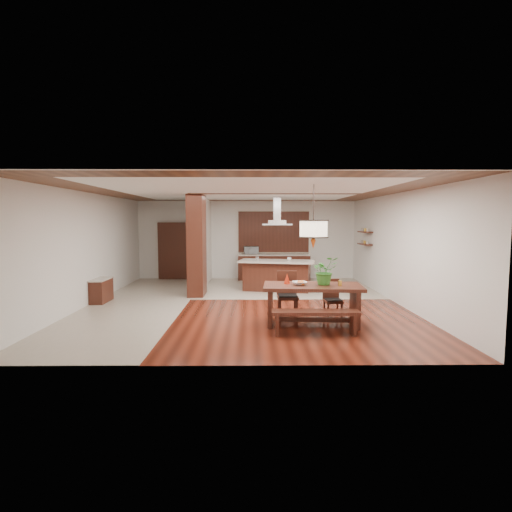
{
  "coord_description": "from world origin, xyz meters",
  "views": [
    {
      "loc": [
        0.19,
        -10.31,
        2.17
      ],
      "look_at": [
        0.3,
        0.0,
        1.25
      ],
      "focal_mm": 28.0,
      "sensor_mm": 36.0,
      "label": 1
    }
  ],
  "objects_px": {
    "dining_chair_right": "(333,299)",
    "island_cup": "(289,259)",
    "dining_bench": "(315,323)",
    "microwave": "(251,250)",
    "dining_chair_left": "(288,295)",
    "dining_table": "(313,296)",
    "fruit_bowl": "(300,283)",
    "kitchen_island": "(277,275)",
    "pendant_lantern": "(314,217)",
    "foliage_plant": "(325,271)",
    "range_hood": "(277,211)",
    "hallway_console": "(101,291)"
  },
  "relations": [
    {
      "from": "dining_chair_right",
      "to": "island_cup",
      "type": "bearing_deg",
      "value": 95.37
    },
    {
      "from": "dining_bench",
      "to": "microwave",
      "type": "distance_m",
      "value": 7.21
    },
    {
      "from": "dining_bench",
      "to": "dining_chair_left",
      "type": "relative_size",
      "value": 1.61
    },
    {
      "from": "dining_chair_left",
      "to": "microwave",
      "type": "xyz_separation_m",
      "value": [
        -0.83,
        5.68,
        0.58
      ]
    },
    {
      "from": "dining_bench",
      "to": "dining_chair_left",
      "type": "height_order",
      "value": "dining_chair_left"
    },
    {
      "from": "microwave",
      "to": "dining_table",
      "type": "bearing_deg",
      "value": -87.45
    },
    {
      "from": "fruit_bowl",
      "to": "microwave",
      "type": "xyz_separation_m",
      "value": [
        -1.01,
        6.33,
        0.21
      ]
    },
    {
      "from": "fruit_bowl",
      "to": "kitchen_island",
      "type": "xyz_separation_m",
      "value": [
        -0.22,
        4.06,
        -0.39
      ]
    },
    {
      "from": "dining_chair_right",
      "to": "island_cup",
      "type": "height_order",
      "value": "island_cup"
    },
    {
      "from": "dining_chair_right",
      "to": "fruit_bowl",
      "type": "relative_size",
      "value": 2.89
    },
    {
      "from": "pendant_lantern",
      "to": "foliage_plant",
      "type": "distance_m",
      "value": 1.14
    },
    {
      "from": "pendant_lantern",
      "to": "range_hood",
      "type": "distance_m",
      "value": 4.09
    },
    {
      "from": "foliage_plant",
      "to": "dining_table",
      "type": "bearing_deg",
      "value": -174.51
    },
    {
      "from": "dining_table",
      "to": "kitchen_island",
      "type": "height_order",
      "value": "kitchen_island"
    },
    {
      "from": "pendant_lantern",
      "to": "foliage_plant",
      "type": "height_order",
      "value": "pendant_lantern"
    },
    {
      "from": "dining_chair_right",
      "to": "pendant_lantern",
      "type": "bearing_deg",
      "value": -139.11
    },
    {
      "from": "kitchen_island",
      "to": "island_cup",
      "type": "distance_m",
      "value": 0.64
    },
    {
      "from": "range_hood",
      "to": "dining_bench",
      "type": "bearing_deg",
      "value": -84.78
    },
    {
      "from": "hallway_console",
      "to": "kitchen_island",
      "type": "distance_m",
      "value": 5.06
    },
    {
      "from": "dining_bench",
      "to": "kitchen_island",
      "type": "height_order",
      "value": "kitchen_island"
    },
    {
      "from": "fruit_bowl",
      "to": "dining_bench",
      "type": "bearing_deg",
      "value": -73.39
    },
    {
      "from": "dining_table",
      "to": "dining_bench",
      "type": "distance_m",
      "value": 0.82
    },
    {
      "from": "pendant_lantern",
      "to": "microwave",
      "type": "xyz_separation_m",
      "value": [
        -1.28,
        6.33,
        -1.16
      ]
    },
    {
      "from": "foliage_plant",
      "to": "dining_chair_left",
      "type": "bearing_deg",
      "value": 138.39
    },
    {
      "from": "range_hood",
      "to": "microwave",
      "type": "relative_size",
      "value": 1.8
    },
    {
      "from": "fruit_bowl",
      "to": "dining_table",
      "type": "bearing_deg",
      "value": 0.61
    },
    {
      "from": "fruit_bowl",
      "to": "island_cup",
      "type": "relative_size",
      "value": 2.39
    },
    {
      "from": "dining_bench",
      "to": "dining_chair_left",
      "type": "bearing_deg",
      "value": 106.34
    },
    {
      "from": "kitchen_island",
      "to": "island_cup",
      "type": "xyz_separation_m",
      "value": [
        0.38,
        -0.08,
        0.51
      ]
    },
    {
      "from": "dining_bench",
      "to": "microwave",
      "type": "bearing_deg",
      "value": 99.89
    },
    {
      "from": "foliage_plant",
      "to": "island_cup",
      "type": "height_order",
      "value": "foliage_plant"
    },
    {
      "from": "dining_table",
      "to": "microwave",
      "type": "bearing_deg",
      "value": 101.47
    },
    {
      "from": "dining_chair_left",
      "to": "dining_chair_right",
      "type": "bearing_deg",
      "value": -5.14
    },
    {
      "from": "dining_bench",
      "to": "fruit_bowl",
      "type": "relative_size",
      "value": 5.58
    },
    {
      "from": "dining_table",
      "to": "dining_chair_right",
      "type": "bearing_deg",
      "value": 46.5
    },
    {
      "from": "dining_table",
      "to": "dining_bench",
      "type": "height_order",
      "value": "dining_table"
    },
    {
      "from": "dining_bench",
      "to": "range_hood",
      "type": "bearing_deg",
      "value": 95.22
    },
    {
      "from": "dining_table",
      "to": "kitchen_island",
      "type": "relative_size",
      "value": 0.85
    },
    {
      "from": "pendant_lantern",
      "to": "island_cup",
      "type": "height_order",
      "value": "pendant_lantern"
    },
    {
      "from": "hallway_console",
      "to": "range_hood",
      "type": "distance_m",
      "value": 5.5
    },
    {
      "from": "foliage_plant",
      "to": "fruit_bowl",
      "type": "relative_size",
      "value": 1.97
    },
    {
      "from": "hallway_console",
      "to": "microwave",
      "type": "xyz_separation_m",
      "value": [
        3.98,
        3.96,
        0.77
      ]
    },
    {
      "from": "dining_table",
      "to": "dining_chair_left",
      "type": "height_order",
      "value": "dining_chair_left"
    },
    {
      "from": "dining_chair_right",
      "to": "island_cup",
      "type": "relative_size",
      "value": 6.9
    },
    {
      "from": "hallway_console",
      "to": "range_hood",
      "type": "xyz_separation_m",
      "value": [
        4.77,
        1.7,
        2.15
      ]
    },
    {
      "from": "kitchen_island",
      "to": "microwave",
      "type": "height_order",
      "value": "microwave"
    },
    {
      "from": "hallway_console",
      "to": "dining_table",
      "type": "xyz_separation_m",
      "value": [
        5.26,
        -2.36,
        0.3
      ]
    },
    {
      "from": "range_hood",
      "to": "island_cup",
      "type": "xyz_separation_m",
      "value": [
        0.38,
        -0.08,
        -1.47
      ]
    },
    {
      "from": "dining_bench",
      "to": "dining_chair_right",
      "type": "xyz_separation_m",
      "value": [
        0.6,
        1.3,
        0.2
      ]
    },
    {
      "from": "dining_chair_right",
      "to": "pendant_lantern",
      "type": "relative_size",
      "value": 0.65
    }
  ]
}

